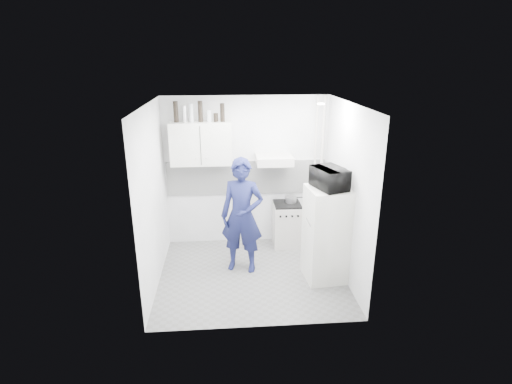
{
  "coord_description": "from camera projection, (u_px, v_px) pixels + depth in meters",
  "views": [
    {
      "loc": [
        -0.37,
        -5.41,
        3.21
      ],
      "look_at": [
        0.09,
        0.3,
        1.25
      ],
      "focal_mm": 28.0,
      "sensor_mm": 36.0,
      "label": 1
    }
  ],
  "objects": [
    {
      "name": "microwave",
      "position": [
        330.0,
        178.0,
        5.61
      ],
      "size": [
        0.63,
        0.52,
        0.3
      ],
      "primitive_type": "imported",
      "rotation": [
        0.0,
        0.0,
        1.9
      ],
      "color": "black",
      "rests_on": "fridge"
    },
    {
      "name": "stove_top",
      "position": [
        287.0,
        204.0,
        6.91
      ],
      "size": [
        0.46,
        0.46,
        0.03
      ],
      "primitive_type": "cube",
      "color": "black",
      "rests_on": "stove"
    },
    {
      "name": "canister_b",
      "position": [
        216.0,
        117.0,
        6.41
      ],
      "size": [
        0.07,
        0.07,
        0.14
      ],
      "primitive_type": "cylinder",
      "color": "black",
      "rests_on": "upper_cabinet"
    },
    {
      "name": "pipe_a",
      "position": [
        321.0,
        171.0,
        6.95
      ],
      "size": [
        0.05,
        0.05,
        2.6
      ],
      "primitive_type": "cylinder",
      "color": "beige",
      "rests_on": "floor"
    },
    {
      "name": "stove",
      "position": [
        287.0,
        225.0,
        7.04
      ],
      "size": [
        0.47,
        0.47,
        0.76
      ],
      "primitive_type": "cube",
      "color": "beige",
      "rests_on": "floor"
    },
    {
      "name": "upper_cabinet",
      "position": [
        201.0,
        143.0,
        6.53
      ],
      "size": [
        1.0,
        0.35,
        0.7
      ],
      "primitive_type": "cube",
      "color": "white",
      "rests_on": "wall_back"
    },
    {
      "name": "bottle_d",
      "position": [
        200.0,
        111.0,
        6.36
      ],
      "size": [
        0.08,
        0.08,
        0.33
      ],
      "primitive_type": "cylinder",
      "color": "black",
      "rests_on": "upper_cabinet"
    },
    {
      "name": "ceiling_spot_fixture",
      "position": [
        321.0,
        104.0,
        5.6
      ],
      "size": [
        0.1,
        0.1,
        0.02
      ],
      "primitive_type": "cylinder",
      "color": "white",
      "rests_on": "ceiling"
    },
    {
      "name": "wall_back",
      "position": [
        246.0,
        172.0,
        6.93
      ],
      "size": [
        2.8,
        0.0,
        2.8
      ],
      "primitive_type": "plane",
      "rotation": [
        1.57,
        0.0,
        0.0
      ],
      "color": "white",
      "rests_on": "floor"
    },
    {
      "name": "bottle_e",
      "position": [
        222.0,
        113.0,
        6.39
      ],
      "size": [
        0.07,
        0.07,
        0.29
      ],
      "primitive_type": "cylinder",
      "color": "black",
      "rests_on": "upper_cabinet"
    },
    {
      "name": "saucepan",
      "position": [
        291.0,
        199.0,
        6.94
      ],
      "size": [
        0.19,
        0.19,
        0.11
      ],
      "primitive_type": "cylinder",
      "color": "silver",
      "rests_on": "stove_top"
    },
    {
      "name": "range_hood",
      "position": [
        274.0,
        160.0,
        6.64
      ],
      "size": [
        0.6,
        0.5,
        0.14
      ],
      "primitive_type": "cube",
      "color": "beige",
      "rests_on": "wall_back"
    },
    {
      "name": "floor",
      "position": [
        252.0,
        275.0,
        6.17
      ],
      "size": [
        2.8,
        2.8,
        0.0
      ],
      "primitive_type": "plane",
      "color": "slate",
      "rests_on": "ground"
    },
    {
      "name": "bottle_b",
      "position": [
        184.0,
        114.0,
        6.35
      ],
      "size": [
        0.07,
        0.07,
        0.26
      ],
      "primitive_type": "cylinder",
      "color": "silver",
      "rests_on": "upper_cabinet"
    },
    {
      "name": "pipe_b",
      "position": [
        314.0,
        172.0,
        6.94
      ],
      "size": [
        0.04,
        0.04,
        2.6
      ],
      "primitive_type": "cylinder",
      "color": "beige",
      "rests_on": "floor"
    },
    {
      "name": "bottle_a",
      "position": [
        176.0,
        112.0,
        6.33
      ],
      "size": [
        0.08,
        0.08,
        0.33
      ],
      "primitive_type": "cylinder",
      "color": "black",
      "rests_on": "upper_cabinet"
    },
    {
      "name": "backsplash",
      "position": [
        247.0,
        177.0,
        6.94
      ],
      "size": [
        2.74,
        0.03,
        0.6
      ],
      "primitive_type": "cube",
      "color": "white",
      "rests_on": "wall_back"
    },
    {
      "name": "wall_left",
      "position": [
        153.0,
        198.0,
        5.64
      ],
      "size": [
        0.0,
        2.6,
        2.6
      ],
      "primitive_type": "plane",
      "rotation": [
        1.57,
        0.0,
        1.57
      ],
      "color": "white",
      "rests_on": "floor"
    },
    {
      "name": "canister_a",
      "position": [
        209.0,
        116.0,
        6.39
      ],
      "size": [
        0.08,
        0.08,
        0.19
      ],
      "primitive_type": "cylinder",
      "color": "#B2B7BC",
      "rests_on": "upper_cabinet"
    },
    {
      "name": "person",
      "position": [
        242.0,
        216.0,
        6.07
      ],
      "size": [
        0.75,
        0.59,
        1.8
      ],
      "primitive_type": "imported",
      "rotation": [
        0.0,
        0.0,
        -0.26
      ],
      "color": "#161A46",
      "rests_on": "floor"
    },
    {
      "name": "ceiling",
      "position": [
        251.0,
        104.0,
        5.32
      ],
      "size": [
        2.8,
        2.8,
        0.0
      ],
      "primitive_type": "plane",
      "color": "white",
      "rests_on": "wall_back"
    },
    {
      "name": "wall_right",
      "position": [
        346.0,
        193.0,
        5.85
      ],
      "size": [
        0.0,
        2.6,
        2.6
      ],
      "primitive_type": "plane",
      "rotation": [
        1.57,
        0.0,
        -1.57
      ],
      "color": "white",
      "rests_on": "floor"
    },
    {
      "name": "fridge",
      "position": [
        326.0,
        234.0,
        5.89
      ],
      "size": [
        0.65,
        0.65,
        1.43
      ],
      "primitive_type": "cube",
      "rotation": [
        0.0,
        0.0,
        0.1
      ],
      "color": "white",
      "rests_on": "floor"
    },
    {
      "name": "bottle_c",
      "position": [
        191.0,
        113.0,
        6.35
      ],
      "size": [
        0.07,
        0.07,
        0.3
      ],
      "primitive_type": "cylinder",
      "color": "#B2B7BC",
      "rests_on": "upper_cabinet"
    }
  ]
}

